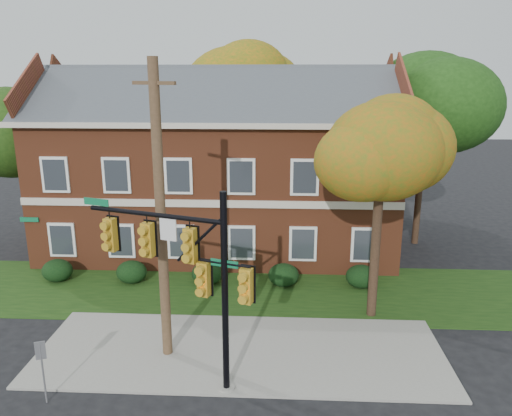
{
  "coord_description": "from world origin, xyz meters",
  "views": [
    {
      "loc": [
        1.31,
        -14.36,
        9.41
      ],
      "look_at": [
        0.43,
        3.0,
        4.67
      ],
      "focal_mm": 35.0,
      "sensor_mm": 36.0,
      "label": 1
    }
  ],
  "objects_px": {
    "hedge_center": "(207,273)",
    "hedge_right": "(284,275)",
    "hedge_far_right": "(361,277)",
    "tree_near_right": "(389,150)",
    "apartment_building": "(219,158)",
    "hedge_far_left": "(57,270)",
    "tree_far_rear": "(252,81)",
    "tree_left_rear": "(28,127)",
    "utility_pole": "(161,215)",
    "tree_right_rear": "(434,98)",
    "traffic_signal": "(190,267)",
    "sign_post": "(42,362)",
    "hedge_left": "(132,272)"
  },
  "relations": [
    {
      "from": "hedge_right",
      "to": "tree_right_rear",
      "type": "xyz_separation_m",
      "value": [
        7.81,
        6.11,
        7.6
      ]
    },
    {
      "from": "tree_near_right",
      "to": "utility_pole",
      "type": "relative_size",
      "value": 0.87
    },
    {
      "from": "tree_right_rear",
      "to": "sign_post",
      "type": "xyz_separation_m",
      "value": [
        -14.81,
        -14.81,
        -6.76
      ]
    },
    {
      "from": "tree_far_rear",
      "to": "sign_post",
      "type": "xyz_separation_m",
      "value": [
        -4.84,
        -21.79,
        -7.49
      ]
    },
    {
      "from": "hedge_far_right",
      "to": "tree_near_right",
      "type": "height_order",
      "value": "tree_near_right"
    },
    {
      "from": "hedge_right",
      "to": "tree_far_rear",
      "type": "height_order",
      "value": "tree_far_rear"
    },
    {
      "from": "hedge_far_right",
      "to": "sign_post",
      "type": "distance_m",
      "value": 13.66
    },
    {
      "from": "hedge_far_right",
      "to": "traffic_signal",
      "type": "xyz_separation_m",
      "value": [
        -6.32,
        -7.53,
        3.36
      ]
    },
    {
      "from": "hedge_far_left",
      "to": "hedge_far_right",
      "type": "bearing_deg",
      "value": 0.0
    },
    {
      "from": "tree_right_rear",
      "to": "traffic_signal",
      "type": "relative_size",
      "value": 1.69
    },
    {
      "from": "hedge_far_left",
      "to": "traffic_signal",
      "type": "relative_size",
      "value": 0.22
    },
    {
      "from": "hedge_far_right",
      "to": "tree_near_right",
      "type": "distance_m",
      "value": 6.77
    },
    {
      "from": "hedge_center",
      "to": "tree_far_rear",
      "type": "xyz_separation_m",
      "value": [
        1.34,
        13.09,
        8.32
      ]
    },
    {
      "from": "hedge_left",
      "to": "utility_pole",
      "type": "relative_size",
      "value": 0.14
    },
    {
      "from": "apartment_building",
      "to": "traffic_signal",
      "type": "bearing_deg",
      "value": -86.98
    },
    {
      "from": "hedge_far_left",
      "to": "tree_far_rear",
      "type": "height_order",
      "value": "tree_far_rear"
    },
    {
      "from": "hedge_far_left",
      "to": "tree_far_rear",
      "type": "xyz_separation_m",
      "value": [
        8.34,
        13.09,
        8.32
      ]
    },
    {
      "from": "apartment_building",
      "to": "hedge_right",
      "type": "bearing_deg",
      "value": -56.33
    },
    {
      "from": "hedge_right",
      "to": "tree_right_rear",
      "type": "distance_m",
      "value": 12.5
    },
    {
      "from": "hedge_right",
      "to": "utility_pole",
      "type": "relative_size",
      "value": 0.14
    },
    {
      "from": "traffic_signal",
      "to": "utility_pole",
      "type": "bearing_deg",
      "value": 145.12
    },
    {
      "from": "apartment_building",
      "to": "hedge_center",
      "type": "distance_m",
      "value": 6.89
    },
    {
      "from": "hedge_right",
      "to": "utility_pole",
      "type": "distance_m",
      "value": 8.46
    },
    {
      "from": "hedge_right",
      "to": "apartment_building",
      "type": "bearing_deg",
      "value": 123.67
    },
    {
      "from": "apartment_building",
      "to": "hedge_far_left",
      "type": "relative_size",
      "value": 13.43
    },
    {
      "from": "apartment_building",
      "to": "hedge_far_right",
      "type": "distance_m",
      "value": 9.82
    },
    {
      "from": "apartment_building",
      "to": "tree_near_right",
      "type": "bearing_deg",
      "value": -48.23
    },
    {
      "from": "traffic_signal",
      "to": "hedge_far_left",
      "type": "bearing_deg",
      "value": 153.86
    },
    {
      "from": "hedge_right",
      "to": "tree_left_rear",
      "type": "xyz_separation_m",
      "value": [
        -13.23,
        4.14,
        6.16
      ]
    },
    {
      "from": "tree_right_rear",
      "to": "utility_pole",
      "type": "height_order",
      "value": "tree_right_rear"
    },
    {
      "from": "hedge_left",
      "to": "hedge_center",
      "type": "relative_size",
      "value": 1.0
    },
    {
      "from": "traffic_signal",
      "to": "sign_post",
      "type": "height_order",
      "value": "traffic_signal"
    },
    {
      "from": "utility_pole",
      "to": "apartment_building",
      "type": "bearing_deg",
      "value": 110.2
    },
    {
      "from": "hedge_right",
      "to": "traffic_signal",
      "type": "bearing_deg",
      "value": -110.57
    },
    {
      "from": "hedge_right",
      "to": "traffic_signal",
      "type": "relative_size",
      "value": 0.22
    },
    {
      "from": "hedge_far_left",
      "to": "sign_post",
      "type": "bearing_deg",
      "value": -68.09
    },
    {
      "from": "hedge_far_left",
      "to": "hedge_right",
      "type": "xyz_separation_m",
      "value": [
        10.5,
        0.0,
        0.0
      ]
    },
    {
      "from": "hedge_far_left",
      "to": "hedge_center",
      "type": "relative_size",
      "value": 1.0
    },
    {
      "from": "tree_right_rear",
      "to": "hedge_right",
      "type": "bearing_deg",
      "value": -141.98
    },
    {
      "from": "tree_near_right",
      "to": "hedge_far_left",
      "type": "bearing_deg",
      "value": 168.73
    },
    {
      "from": "traffic_signal",
      "to": "utility_pole",
      "type": "xyz_separation_m",
      "value": [
        -1.18,
        1.57,
        1.12
      ]
    },
    {
      "from": "hedge_center",
      "to": "tree_far_rear",
      "type": "height_order",
      "value": "tree_far_rear"
    },
    {
      "from": "sign_post",
      "to": "tree_far_rear",
      "type": "bearing_deg",
      "value": 57.83
    },
    {
      "from": "tree_near_right",
      "to": "tree_far_rear",
      "type": "height_order",
      "value": "tree_far_rear"
    },
    {
      "from": "tree_near_right",
      "to": "traffic_signal",
      "type": "distance_m",
      "value": 8.52
    },
    {
      "from": "hedge_left",
      "to": "traffic_signal",
      "type": "distance_m",
      "value": 9.24
    },
    {
      "from": "hedge_center",
      "to": "tree_left_rear",
      "type": "bearing_deg",
      "value": 156.96
    },
    {
      "from": "hedge_center",
      "to": "hedge_right",
      "type": "relative_size",
      "value": 1.0
    },
    {
      "from": "tree_left_rear",
      "to": "tree_far_rear",
      "type": "xyz_separation_m",
      "value": [
        11.07,
        8.96,
        2.16
      ]
    },
    {
      "from": "apartment_building",
      "to": "tree_near_right",
      "type": "distance_m",
      "value": 10.97
    }
  ]
}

